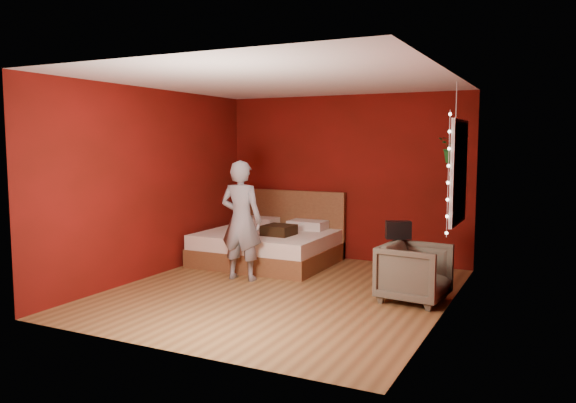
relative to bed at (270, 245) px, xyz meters
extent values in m
plane|color=olive|center=(0.94, -1.46, -0.28)|extent=(4.50, 4.50, 0.00)
cube|color=maroon|center=(0.94, 0.80, 1.02)|extent=(4.00, 0.02, 2.60)
cube|color=maroon|center=(0.94, -3.72, 1.02)|extent=(4.00, 0.02, 2.60)
cube|color=maroon|center=(-1.07, -1.46, 1.02)|extent=(0.02, 4.50, 2.60)
cube|color=maroon|center=(2.95, -1.46, 1.02)|extent=(0.02, 4.50, 2.60)
cube|color=silver|center=(0.94, -1.46, 2.33)|extent=(4.00, 4.50, 0.02)
cube|color=white|center=(2.91, -0.56, 1.22)|extent=(0.04, 0.97, 1.27)
cube|color=black|center=(2.90, -0.56, 1.22)|extent=(0.02, 0.85, 1.15)
cube|color=white|center=(2.89, -0.56, 1.22)|extent=(0.03, 0.05, 1.15)
cube|color=white|center=(2.89, -0.56, 1.22)|extent=(0.03, 0.85, 0.05)
cylinder|color=silver|center=(2.88, -1.09, 1.22)|extent=(0.01, 0.01, 1.45)
sphere|color=#FFF2CC|center=(2.88, -1.09, 0.55)|extent=(0.04, 0.04, 0.04)
sphere|color=#FFF2CC|center=(2.88, -1.09, 0.74)|extent=(0.04, 0.04, 0.04)
sphere|color=#FFF2CC|center=(2.88, -1.09, 0.93)|extent=(0.04, 0.04, 0.04)
sphere|color=#FFF2CC|center=(2.88, -1.09, 1.12)|extent=(0.04, 0.04, 0.04)
sphere|color=#FFF2CC|center=(2.88, -1.09, 1.32)|extent=(0.04, 0.04, 0.04)
sphere|color=#FFF2CC|center=(2.88, -1.09, 1.51)|extent=(0.04, 0.04, 0.04)
sphere|color=#FFF2CC|center=(2.88, -1.09, 1.70)|extent=(0.04, 0.04, 0.04)
sphere|color=#FFF2CC|center=(2.88, -1.09, 1.90)|extent=(0.04, 0.04, 0.04)
cube|color=brown|center=(0.00, -0.09, -0.14)|extent=(1.95, 1.66, 0.27)
cube|color=silver|center=(0.00, -0.09, 0.10)|extent=(1.91, 1.62, 0.21)
cube|color=brown|center=(0.00, 0.70, 0.26)|extent=(1.95, 0.08, 1.07)
cube|color=silver|center=(-0.44, 0.46, 0.28)|extent=(0.58, 0.37, 0.14)
cube|color=silver|center=(0.44, 0.46, 0.28)|extent=(0.58, 0.37, 0.14)
imported|color=gray|center=(0.18, -1.14, 0.53)|extent=(0.62, 0.43, 1.62)
imported|color=#555343|center=(2.54, -1.16, 0.06)|extent=(0.82, 0.80, 0.68)
cube|color=black|center=(2.27, -0.89, 0.51)|extent=(0.34, 0.26, 0.22)
cube|color=black|center=(0.29, -0.25, 0.28)|extent=(0.44, 0.44, 0.15)
cylinder|color=silver|center=(2.82, -0.36, 2.03)|extent=(0.01, 0.01, 0.58)
imported|color=#195217|center=(2.82, -0.36, 1.53)|extent=(0.43, 0.40, 0.42)
camera|label=1|loc=(4.05, -7.59, 1.58)|focal=35.00mm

